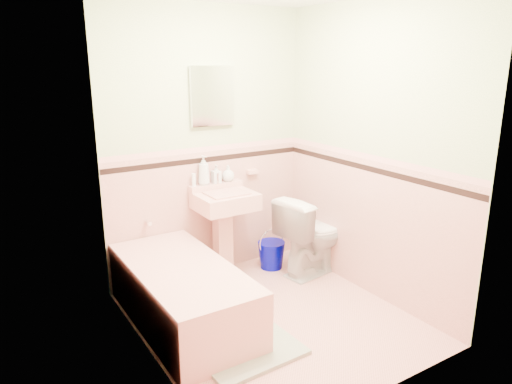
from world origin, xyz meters
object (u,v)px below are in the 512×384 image
medicine_cabinet (212,96)px  bucket (271,255)px  sink (226,236)px  soap_bottle_left (204,170)px  toilet (315,234)px  shoe (233,351)px  soap_bottle_mid (216,174)px  soap_bottle_right (228,173)px  bathtub (183,296)px

medicine_cabinet → bucket: size_ratio=1.97×
sink → soap_bottle_left: bearing=124.2°
soap_bottle_left → toilet: (0.91, -0.52, -0.64)m
medicine_cabinet → shoe: medicine_cabinet is taller
shoe → soap_bottle_left: bearing=72.6°
sink → shoe: sink is taller
sink → soap_bottle_left: (-0.12, 0.18, 0.61)m
soap_bottle_mid → medicine_cabinet: bearing=102.5°
toilet → soap_bottle_left: bearing=51.7°
sink → soap_bottle_right: soap_bottle_right is taller
bucket → shoe: 1.55m
medicine_cabinet → toilet: bearing=-34.8°
bathtub → shoe: bathtub is taller
sink → soap_bottle_mid: soap_bottle_mid is taller
soap_bottle_left → bucket: size_ratio=1.01×
soap_bottle_left → soap_bottle_mid: 0.14m
medicine_cabinet → sink: bearing=-90.0°
medicine_cabinet → shoe: 2.22m
soap_bottle_left → bucket: (0.61, -0.22, -0.90)m
bathtub → medicine_cabinet: 1.78m
medicine_cabinet → bucket: 1.66m
bathtub → toilet: bearing=7.4°
medicine_cabinet → soap_bottle_left: bearing=-166.2°
bathtub → bucket: bathtub is taller
soap_bottle_mid → bucket: bearing=-24.7°
medicine_cabinet → bathtub: bearing=-132.6°
soap_bottle_mid → soap_bottle_right: (0.13, 0.00, -0.01)m
soap_bottle_mid → shoe: bearing=-113.8°
medicine_cabinet → soap_bottle_right: 0.74m
medicine_cabinet → bucket: medicine_cabinet is taller
soap_bottle_left → shoe: size_ratio=2.02×
sink → soap_bottle_right: (0.13, 0.18, 0.55)m
soap_bottle_right → medicine_cabinet: bearing=167.3°
soap_bottle_left → soap_bottle_right: soap_bottle_left is taller
medicine_cabinet → soap_bottle_left: (-0.12, -0.03, -0.67)m
bathtub → bucket: bearing=22.6°
soap_bottle_left → toilet: size_ratio=0.35×
bucket → soap_bottle_right: bearing=148.0°
bathtub → soap_bottle_left: 1.21m
soap_bottle_left → toilet: bearing=-29.6°
sink → bucket: (0.49, -0.04, -0.28)m
soap_bottle_right → shoe: (-0.72, -1.34, -0.92)m
toilet → shoe: bearing=112.1°
medicine_cabinet → bucket: (0.49, -0.25, -1.56)m
bathtub → toilet: 1.49m
sink → medicine_cabinet: (0.00, 0.21, 1.28)m
sink → soap_bottle_left: 0.65m
toilet → shoe: size_ratio=5.76×
sink → toilet: sink is taller
soap_bottle_left → shoe: soap_bottle_left is taller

